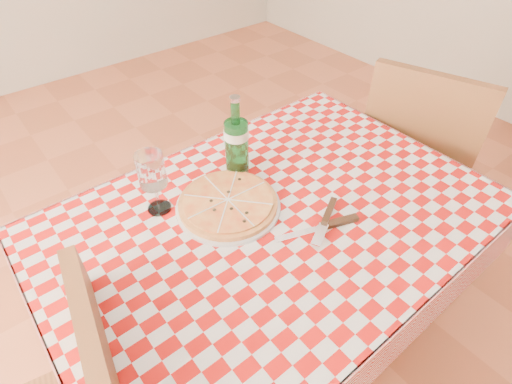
# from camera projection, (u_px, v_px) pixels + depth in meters

# --- Properties ---
(dining_table) EXTENTS (1.20, 0.80, 0.75)m
(dining_table) POSITION_uv_depth(u_px,v_px,m) (273.00, 238.00, 1.23)
(dining_table) COLOR brown
(dining_table) RESTS_ON ground
(tablecloth) EXTENTS (1.30, 0.90, 0.01)m
(tablecloth) POSITION_uv_depth(u_px,v_px,m) (274.00, 216.00, 1.17)
(tablecloth) COLOR #A40D0A
(tablecloth) RESTS_ON dining_table
(chair_near) EXTENTS (0.55, 0.55, 0.97)m
(chair_near) POSITION_uv_depth(u_px,v_px,m) (416.00, 155.00, 1.72)
(chair_near) COLOR brown
(chair_near) RESTS_ON ground
(pizza_plate) EXTENTS (0.33, 0.33, 0.04)m
(pizza_plate) POSITION_uv_depth(u_px,v_px,m) (228.00, 203.00, 1.17)
(pizza_plate) COLOR #C88642
(pizza_plate) RESTS_ON tablecloth
(water_bottle) EXTENTS (0.10, 0.10, 0.28)m
(water_bottle) POSITION_uv_depth(u_px,v_px,m) (236.00, 137.00, 1.22)
(water_bottle) COLOR #186326
(water_bottle) RESTS_ON tablecloth
(wine_glass) EXTENTS (0.08, 0.08, 0.20)m
(wine_glass) POSITION_uv_depth(u_px,v_px,m) (154.00, 183.00, 1.12)
(wine_glass) COLOR silver
(wine_glass) RESTS_ON tablecloth
(cutlery) EXTENTS (0.30, 0.26, 0.03)m
(cutlery) POSITION_uv_depth(u_px,v_px,m) (324.00, 224.00, 1.12)
(cutlery) COLOR silver
(cutlery) RESTS_ON tablecloth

